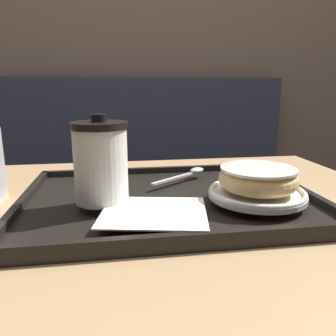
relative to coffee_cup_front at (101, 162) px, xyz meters
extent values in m
cube|color=#7A6656|center=(0.11, 1.14, 0.36)|extent=(8.00, 0.05, 2.40)
cube|color=#33384C|center=(0.17, 0.88, -0.62)|extent=(1.30, 0.44, 0.45)
cube|color=#33384C|center=(0.17, 1.06, -0.12)|extent=(1.30, 0.08, 0.55)
cube|color=tan|center=(0.11, 0.04, -0.10)|extent=(0.87, 0.69, 0.03)
cube|color=black|center=(0.11, 0.03, -0.08)|extent=(0.49, 0.36, 0.01)
cube|color=black|center=(0.11, -0.14, -0.07)|extent=(0.49, 0.01, 0.01)
cube|color=black|center=(0.11, 0.21, -0.07)|extent=(0.49, 0.01, 0.01)
cube|color=black|center=(-0.13, 0.03, -0.07)|extent=(0.01, 0.36, 0.01)
cube|color=black|center=(0.35, 0.03, -0.07)|extent=(0.01, 0.36, 0.01)
cube|color=white|center=(0.07, -0.06, -0.06)|extent=(0.17, 0.15, 0.00)
cylinder|color=white|center=(0.00, 0.00, -0.01)|extent=(0.08, 0.08, 0.11)
cylinder|color=black|center=(0.00, 0.00, 0.06)|extent=(0.09, 0.09, 0.01)
cylinder|color=black|center=(0.00, 0.00, 0.07)|extent=(0.02, 0.02, 0.01)
cylinder|color=white|center=(0.24, -0.02, -0.06)|extent=(0.15, 0.15, 0.01)
torus|color=white|center=(0.24, -0.02, -0.05)|extent=(0.15, 0.15, 0.01)
torus|color=#DBB270|center=(0.24, -0.02, -0.03)|extent=(0.12, 0.12, 0.03)
cylinder|color=white|center=(0.24, -0.02, -0.01)|extent=(0.12, 0.12, 0.00)
ellipsoid|color=silver|center=(0.19, 0.15, -0.06)|extent=(0.04, 0.04, 0.01)
cube|color=silver|center=(0.13, 0.10, -0.06)|extent=(0.09, 0.07, 0.00)
camera|label=1|loc=(0.03, -0.49, 0.11)|focal=35.00mm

